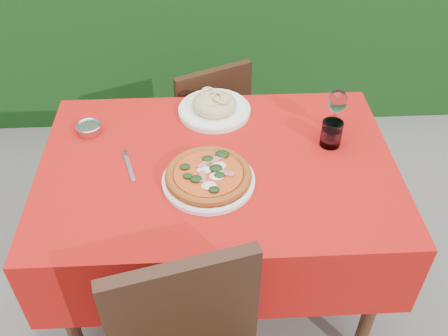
{
  "coord_description": "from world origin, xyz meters",
  "views": [
    {
      "loc": [
        -0.05,
        -1.33,
        1.9
      ],
      "look_at": [
        0.02,
        -0.05,
        0.77
      ],
      "focal_mm": 40.0,
      "sensor_mm": 36.0,
      "label": 1
    }
  ],
  "objects_px": {
    "water_glass": "(331,135)",
    "fork": "(130,168)",
    "pasta_plate": "(214,107)",
    "chair_far": "(206,124)",
    "wine_glass": "(337,103)",
    "pizza_plate": "(208,177)",
    "steel_ramekin": "(89,129)"
  },
  "relations": [
    {
      "from": "chair_far",
      "to": "fork",
      "type": "relative_size",
      "value": 4.16
    },
    {
      "from": "wine_glass",
      "to": "steel_ramekin",
      "type": "xyz_separation_m",
      "value": [
        -0.92,
        0.03,
        -0.11
      ]
    },
    {
      "from": "chair_far",
      "to": "steel_ramekin",
      "type": "bearing_deg",
      "value": 19.77
    },
    {
      "from": "steel_ramekin",
      "to": "fork",
      "type": "bearing_deg",
      "value": -52.21
    },
    {
      "from": "water_glass",
      "to": "wine_glass",
      "type": "height_order",
      "value": "wine_glass"
    },
    {
      "from": "wine_glass",
      "to": "steel_ramekin",
      "type": "relative_size",
      "value": 2.03
    },
    {
      "from": "fork",
      "to": "wine_glass",
      "type": "bearing_deg",
      "value": -2.17
    },
    {
      "from": "wine_glass",
      "to": "chair_far",
      "type": "bearing_deg",
      "value": 135.93
    },
    {
      "from": "chair_far",
      "to": "wine_glass",
      "type": "relative_size",
      "value": 4.51
    },
    {
      "from": "pasta_plate",
      "to": "wine_glass",
      "type": "distance_m",
      "value": 0.48
    },
    {
      "from": "chair_far",
      "to": "fork",
      "type": "height_order",
      "value": "chair_far"
    },
    {
      "from": "water_glass",
      "to": "fork",
      "type": "bearing_deg",
      "value": -172.03
    },
    {
      "from": "wine_glass",
      "to": "pasta_plate",
      "type": "bearing_deg",
      "value": 162.48
    },
    {
      "from": "pasta_plate",
      "to": "fork",
      "type": "bearing_deg",
      "value": -133.3
    },
    {
      "from": "chair_far",
      "to": "pizza_plate",
      "type": "distance_m",
      "value": 0.8
    },
    {
      "from": "pasta_plate",
      "to": "steel_ramekin",
      "type": "xyz_separation_m",
      "value": [
        -0.48,
        -0.11,
        -0.01
      ]
    },
    {
      "from": "chair_far",
      "to": "water_glass",
      "type": "relative_size",
      "value": 8.08
    },
    {
      "from": "water_glass",
      "to": "fork",
      "type": "height_order",
      "value": "water_glass"
    },
    {
      "from": "chair_far",
      "to": "steel_ramekin",
      "type": "relative_size",
      "value": 9.14
    },
    {
      "from": "pasta_plate",
      "to": "water_glass",
      "type": "bearing_deg",
      "value": -28.33
    },
    {
      "from": "water_glass",
      "to": "steel_ramekin",
      "type": "xyz_separation_m",
      "value": [
        -0.9,
        0.12,
        -0.03
      ]
    },
    {
      "from": "pizza_plate",
      "to": "fork",
      "type": "relative_size",
      "value": 1.89
    },
    {
      "from": "wine_glass",
      "to": "water_glass",
      "type": "bearing_deg",
      "value": -108.83
    },
    {
      "from": "pizza_plate",
      "to": "fork",
      "type": "height_order",
      "value": "pizza_plate"
    },
    {
      "from": "chair_far",
      "to": "pasta_plate",
      "type": "xyz_separation_m",
      "value": [
        0.03,
        -0.32,
        0.32
      ]
    },
    {
      "from": "water_glass",
      "to": "fork",
      "type": "relative_size",
      "value": 0.51
    },
    {
      "from": "water_glass",
      "to": "steel_ramekin",
      "type": "bearing_deg",
      "value": 172.49
    },
    {
      "from": "chair_far",
      "to": "pasta_plate",
      "type": "distance_m",
      "value": 0.45
    },
    {
      "from": "pasta_plate",
      "to": "steel_ramekin",
      "type": "bearing_deg",
      "value": -167.39
    },
    {
      "from": "pizza_plate",
      "to": "pasta_plate",
      "type": "bearing_deg",
      "value": 85.12
    },
    {
      "from": "chair_far",
      "to": "wine_glass",
      "type": "distance_m",
      "value": 0.78
    },
    {
      "from": "pizza_plate",
      "to": "water_glass",
      "type": "height_order",
      "value": "water_glass"
    }
  ]
}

